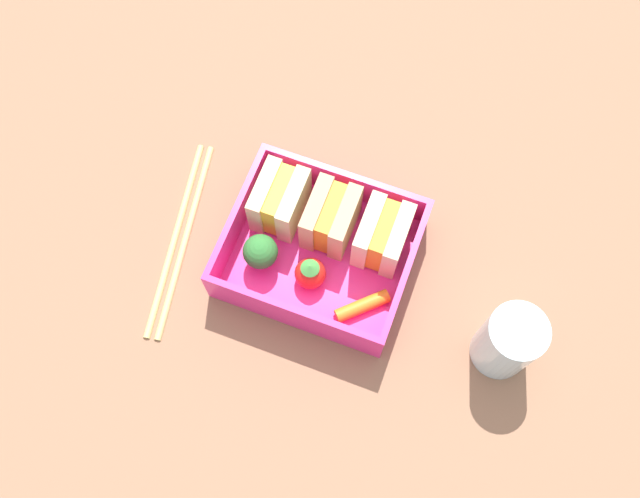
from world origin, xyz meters
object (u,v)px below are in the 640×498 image
object	(u,v)px
sandwich_left	(280,200)
drinking_glass	(508,342)
sandwich_center	(383,235)
carrot_stick_far_left	(362,306)
sandwich_center_left	(331,218)
broccoli_floret	(260,252)
chopstick_pair	(180,237)
strawberry_far_left	(311,273)

from	to	relation	value
sandwich_left	drinking_glass	bearing A→B (deg)	-13.52
sandwich_center	drinking_glass	bearing A→B (deg)	-22.96
carrot_stick_far_left	drinking_glass	distance (cm)	13.71
sandwich_left	sandwich_center	xyz separation A→B (cm)	(10.58, 0.00, 0.00)
sandwich_center_left	drinking_glass	distance (cm)	20.06
broccoli_floret	chopstick_pair	bearing A→B (deg)	-177.85
sandwich_left	chopstick_pair	world-z (taller)	sandwich_left
sandwich_center_left	carrot_stick_far_left	world-z (taller)	sandwich_center_left
carrot_stick_far_left	drinking_glass	size ratio (longest dim) A/B	0.65
strawberry_far_left	chopstick_pair	distance (cm)	14.31
sandwich_center_left	chopstick_pair	size ratio (longest dim) A/B	0.28
strawberry_far_left	carrot_stick_far_left	xyz separation A→B (cm)	(5.58, -1.05, -0.97)
sandwich_left	chopstick_pair	distance (cm)	11.10
carrot_stick_far_left	chopstick_pair	xyz separation A→B (cm)	(-19.67, 0.77, -1.52)
carrot_stick_far_left	drinking_glass	bearing A→B (deg)	3.33
sandwich_center	broccoli_floret	xyz separation A→B (cm)	(-10.37, -5.56, -0.29)
carrot_stick_far_left	broccoli_floret	bearing A→B (deg)	174.12
broccoli_floret	carrot_stick_far_left	size ratio (longest dim) A/B	0.79
drinking_glass	chopstick_pair	bearing A→B (deg)	-179.98
sandwich_left	carrot_stick_far_left	world-z (taller)	sandwich_left
chopstick_pair	strawberry_far_left	bearing A→B (deg)	1.13
sandwich_left	sandwich_center_left	world-z (taller)	same
sandwich_center_left	drinking_glass	world-z (taller)	drinking_glass
broccoli_floret	drinking_glass	xyz separation A→B (cm)	(24.26, -0.32, 0.52)
sandwich_center	chopstick_pair	bearing A→B (deg)	-163.00
sandwich_left	strawberry_far_left	distance (cm)	7.86
sandwich_center	strawberry_far_left	distance (cm)	7.72
drinking_glass	sandwich_center	bearing A→B (deg)	157.04
strawberry_far_left	broccoli_floret	bearing A→B (deg)	179.38
sandwich_center	broccoli_floret	world-z (taller)	sandwich_center
sandwich_center_left	drinking_glass	xyz separation A→B (cm)	(19.18, -5.88, 0.23)
sandwich_center_left	chopstick_pair	xyz separation A→B (cm)	(-13.99, -5.89, -3.57)
sandwich_center_left	carrot_stick_far_left	distance (cm)	9.00
sandwich_center_left	broccoli_floret	bearing A→B (deg)	-132.44
sandwich_center	broccoli_floret	size ratio (longest dim) A/B	1.41
sandwich_left	carrot_stick_far_left	size ratio (longest dim) A/B	1.11
sandwich_center	drinking_glass	size ratio (longest dim) A/B	0.71
sandwich_center_left	sandwich_center	xyz separation A→B (cm)	(5.29, 0.00, 0.00)
strawberry_far_left	carrot_stick_far_left	size ratio (longest dim) A/B	0.68
sandwich_center	carrot_stick_far_left	distance (cm)	6.99
sandwich_center	carrot_stick_far_left	bearing A→B (deg)	-86.63
carrot_stick_far_left	sandwich_center_left	bearing A→B (deg)	130.43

